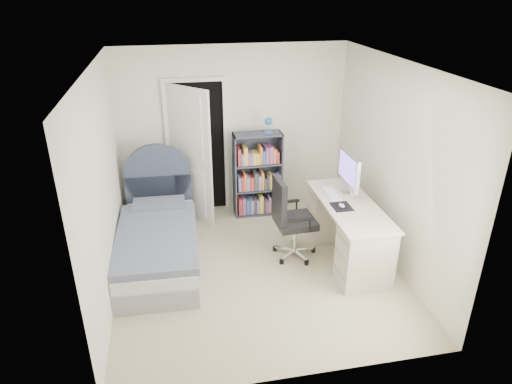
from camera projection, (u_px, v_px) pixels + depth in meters
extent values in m
cube|color=tan|center=(256.00, 268.00, 5.78)|extent=(3.40, 3.60, 0.05)
cube|color=white|center=(256.00, 63.00, 4.71)|extent=(3.40, 3.60, 0.05)
cube|color=silver|center=(233.00, 130.00, 6.87)|extent=(3.40, 0.05, 2.50)
cube|color=silver|center=(300.00, 264.00, 3.62)|extent=(3.40, 0.05, 2.50)
cube|color=silver|center=(100.00, 188.00, 4.95)|extent=(0.05, 3.60, 2.50)
cube|color=silver|center=(395.00, 165.00, 5.55)|extent=(0.05, 3.60, 2.50)
cube|color=black|center=(197.00, 148.00, 6.85)|extent=(0.80, 0.01, 2.00)
cube|color=white|center=(169.00, 151.00, 6.76)|extent=(0.06, 0.06, 2.00)
cube|color=white|center=(226.00, 147.00, 6.91)|extent=(0.06, 0.06, 2.00)
cube|color=white|center=(194.00, 80.00, 6.40)|extent=(0.92, 0.06, 0.06)
cube|color=white|center=(190.00, 156.00, 6.55)|extent=(0.57, 0.62, 2.00)
cube|color=gray|center=(159.00, 254.00, 5.80)|extent=(1.01, 2.01, 0.26)
cube|color=silver|center=(158.00, 241.00, 5.72)|extent=(0.99, 1.97, 0.16)
cube|color=slate|center=(157.00, 237.00, 5.58)|extent=(1.04, 1.72, 0.10)
cube|color=slate|center=(159.00, 206.00, 6.30)|extent=(0.72, 0.42, 0.12)
cube|color=#394259|center=(160.00, 201.00, 6.61)|extent=(0.94, 0.09, 0.79)
cylinder|color=#394259|center=(158.00, 175.00, 6.44)|extent=(0.94, 0.09, 0.94)
cylinder|color=tan|center=(149.00, 208.00, 6.69)|extent=(0.04, 0.04, 0.52)
cylinder|color=tan|center=(150.00, 198.00, 7.01)|extent=(0.04, 0.04, 0.52)
cylinder|color=tan|center=(174.00, 206.00, 6.75)|extent=(0.04, 0.04, 0.52)
cylinder|color=tan|center=(173.00, 196.00, 7.07)|extent=(0.04, 0.04, 0.52)
cube|color=tan|center=(160.00, 187.00, 6.78)|extent=(0.42, 0.42, 0.03)
cube|color=tan|center=(162.00, 206.00, 6.91)|extent=(0.37, 0.37, 0.02)
cube|color=#B24C33|center=(156.00, 185.00, 6.76)|extent=(0.17, 0.23, 0.03)
cube|color=#3F598C|center=(156.00, 183.00, 6.74)|extent=(0.16, 0.22, 0.03)
cube|color=#D8CC7F|center=(156.00, 182.00, 6.73)|extent=(0.15, 0.21, 0.03)
cylinder|color=silver|center=(185.00, 212.00, 7.11)|extent=(0.18, 0.18, 0.02)
cylinder|color=silver|center=(182.00, 175.00, 6.84)|extent=(0.01, 0.01, 1.28)
sphere|color=silver|center=(184.00, 136.00, 6.56)|extent=(0.07, 0.07, 0.07)
cube|color=#393D4E|center=(235.00, 176.00, 6.80)|extent=(0.02, 0.31, 1.28)
cube|color=#393D4E|center=(280.00, 173.00, 6.92)|extent=(0.02, 0.31, 1.28)
cube|color=#393D4E|center=(258.00, 134.00, 6.59)|extent=(0.72, 0.31, 0.02)
cube|color=#393D4E|center=(257.00, 212.00, 7.13)|extent=(0.72, 0.31, 0.02)
cube|color=#393D4E|center=(256.00, 171.00, 6.99)|extent=(0.72, 0.01, 1.28)
cube|color=#393D4E|center=(257.00, 188.00, 6.96)|extent=(0.68, 0.29, 0.02)
cube|color=#393D4E|center=(258.00, 163.00, 6.78)|extent=(0.68, 0.29, 0.02)
cylinder|color=#275CAA|center=(268.00, 132.00, 6.61)|extent=(0.12, 0.12, 0.02)
cylinder|color=silver|center=(268.00, 127.00, 6.58)|extent=(0.02, 0.02, 0.16)
sphere|color=#275CAA|center=(269.00, 121.00, 6.51)|extent=(0.11, 0.11, 0.11)
cube|color=#B23333|center=(240.00, 205.00, 7.00)|extent=(0.05, 0.22, 0.26)
cube|color=#994C7F|center=(243.00, 205.00, 7.00)|extent=(0.05, 0.22, 0.27)
cube|color=#335999|center=(247.00, 205.00, 7.02)|extent=(0.06, 0.22, 0.24)
cube|color=#7F72B2|center=(251.00, 205.00, 7.04)|extent=(0.06, 0.22, 0.22)
cube|color=#3F3F3F|center=(254.00, 204.00, 7.04)|extent=(0.03, 0.22, 0.25)
cube|color=#7F72B2|center=(257.00, 205.00, 7.05)|extent=(0.04, 0.22, 0.22)
cube|color=#D8BF4C|center=(260.00, 203.00, 7.05)|extent=(0.06, 0.22, 0.28)
cube|color=#3F3F3F|center=(263.00, 205.00, 7.07)|extent=(0.03, 0.22, 0.20)
cube|color=#994C7F|center=(266.00, 205.00, 7.08)|extent=(0.04, 0.22, 0.19)
cube|color=#7F72B2|center=(269.00, 203.00, 7.08)|extent=(0.03, 0.22, 0.25)
cube|color=orange|center=(271.00, 204.00, 7.10)|extent=(0.03, 0.22, 0.19)
cube|color=#335999|center=(274.00, 203.00, 7.10)|extent=(0.05, 0.22, 0.23)
cube|color=orange|center=(278.00, 203.00, 7.11)|extent=(0.05, 0.22, 0.23)
cube|color=#7F72B2|center=(239.00, 183.00, 6.84)|extent=(0.04, 0.22, 0.22)
cube|color=#B23333|center=(242.00, 182.00, 6.84)|extent=(0.03, 0.22, 0.23)
cube|color=orange|center=(244.00, 181.00, 6.84)|extent=(0.03, 0.22, 0.26)
cube|color=#7F72B2|center=(247.00, 182.00, 6.86)|extent=(0.04, 0.22, 0.21)
cube|color=#B23333|center=(251.00, 182.00, 6.87)|extent=(0.06, 0.22, 0.20)
cube|color=#3F3F3F|center=(255.00, 180.00, 6.87)|extent=(0.06, 0.22, 0.26)
cube|color=#7F72B2|center=(259.00, 181.00, 6.89)|extent=(0.04, 0.22, 0.22)
cube|color=orange|center=(262.00, 179.00, 6.88)|extent=(0.04, 0.22, 0.27)
cube|color=#3F3F3F|center=(264.00, 182.00, 6.91)|extent=(0.04, 0.22, 0.17)
cube|color=#3F3F3F|center=(267.00, 180.00, 6.91)|extent=(0.04, 0.22, 0.22)
cube|color=#D8BF4C|center=(270.00, 180.00, 6.92)|extent=(0.04, 0.22, 0.22)
cube|color=#7F72B2|center=(273.00, 181.00, 6.93)|extent=(0.03, 0.22, 0.19)
cube|color=#7F72B2|center=(276.00, 181.00, 6.94)|extent=(0.03, 0.22, 0.18)
cube|color=#7F72B2|center=(279.00, 180.00, 6.95)|extent=(0.06, 0.22, 0.20)
cube|color=#B23333|center=(239.00, 156.00, 6.66)|extent=(0.04, 0.22, 0.25)
cube|color=#7F72B2|center=(242.00, 158.00, 6.68)|extent=(0.03, 0.22, 0.17)
cube|color=#D8BF4C|center=(245.00, 155.00, 6.67)|extent=(0.05, 0.22, 0.27)
cube|color=#994C7F|center=(248.00, 157.00, 6.69)|extent=(0.03, 0.22, 0.18)
cube|color=#7F72B2|center=(251.00, 158.00, 6.70)|extent=(0.03, 0.22, 0.17)
cube|color=#D8BF4C|center=(254.00, 157.00, 6.71)|extent=(0.05, 0.22, 0.17)
cube|color=#D8BF4C|center=(257.00, 157.00, 6.72)|extent=(0.04, 0.22, 0.17)
cube|color=orange|center=(260.00, 154.00, 6.71)|extent=(0.03, 0.22, 0.27)
cube|color=#335999|center=(263.00, 156.00, 6.73)|extent=(0.04, 0.22, 0.20)
cube|color=#994C7F|center=(266.00, 154.00, 6.73)|extent=(0.05, 0.22, 0.25)
cube|color=#994C7F|center=(270.00, 154.00, 6.74)|extent=(0.06, 0.22, 0.25)
cube|color=orange|center=(274.00, 155.00, 6.75)|extent=(0.04, 0.22, 0.21)
cube|color=#B23333|center=(277.00, 156.00, 6.77)|extent=(0.04, 0.22, 0.17)
cube|color=beige|center=(350.00, 205.00, 5.65)|extent=(0.64, 1.60, 0.03)
cube|color=beige|center=(365.00, 256.00, 5.31)|extent=(0.59, 0.43, 0.75)
cube|color=beige|center=(332.00, 212.00, 6.32)|extent=(0.59, 0.43, 0.75)
cube|color=silver|center=(348.00, 192.00, 5.95)|extent=(0.17, 0.17, 0.01)
cube|color=silver|center=(352.00, 183.00, 5.90)|extent=(0.03, 0.06, 0.24)
cube|color=silver|center=(349.00, 170.00, 5.81)|extent=(0.05, 0.60, 0.43)
cube|color=#7056D1|center=(347.00, 168.00, 5.80)|extent=(0.00, 0.53, 0.34)
cube|color=white|center=(331.00, 193.00, 5.91)|extent=(0.14, 0.43, 0.02)
cube|color=black|center=(342.00, 207.00, 5.58)|extent=(0.24, 0.28, 0.00)
ellipsoid|color=white|center=(342.00, 205.00, 5.57)|extent=(0.06, 0.11, 0.03)
cube|color=silver|center=(304.00, 249.00, 6.03)|extent=(0.28, 0.05, 0.03)
cylinder|color=black|center=(313.00, 250.00, 6.08)|extent=(0.06, 0.06, 0.06)
cube|color=silver|center=(294.00, 245.00, 6.13)|extent=(0.11, 0.28, 0.03)
cylinder|color=black|center=(294.00, 242.00, 6.26)|extent=(0.06, 0.06, 0.06)
cube|color=silver|center=(284.00, 249.00, 6.05)|extent=(0.26, 0.19, 0.03)
cylinder|color=black|center=(275.00, 249.00, 6.11)|extent=(0.06, 0.06, 0.06)
cube|color=silver|center=(288.00, 255.00, 5.91)|extent=(0.24, 0.21, 0.03)
cylinder|color=black|center=(282.00, 261.00, 5.83)|extent=(0.06, 0.06, 0.06)
cube|color=silver|center=(300.00, 256.00, 5.90)|extent=(0.14, 0.28, 0.03)
cylinder|color=black|center=(307.00, 263.00, 5.81)|extent=(0.06, 0.06, 0.06)
cylinder|color=silver|center=(295.00, 237.00, 5.92)|extent=(0.05, 0.05, 0.42)
cube|color=black|center=(295.00, 221.00, 5.82)|extent=(0.50, 0.50, 0.09)
cube|color=black|center=(279.00, 201.00, 5.63)|extent=(0.09, 0.44, 0.55)
cube|color=black|center=(301.00, 220.00, 5.52)|extent=(0.30, 0.05, 0.03)
cube|color=black|center=(288.00, 202.00, 5.98)|extent=(0.30, 0.05, 0.03)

